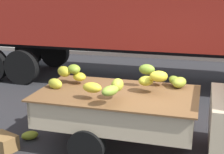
# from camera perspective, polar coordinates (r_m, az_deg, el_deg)

# --- Properties ---
(ground) EXTENTS (220.00, 220.00, 0.00)m
(ground) POSITION_cam_1_polar(r_m,az_deg,el_deg) (6.29, 7.94, -12.91)
(ground) COLOR #28282B
(curb_strip) EXTENTS (80.00, 0.80, 0.16)m
(curb_strip) POSITION_cam_1_polar(r_m,az_deg,el_deg) (14.42, 11.89, 3.59)
(curb_strip) COLOR gray
(curb_strip) RESTS_ON ground
(semi_trailer) EXTENTS (12.05, 2.84, 3.95)m
(semi_trailer) POSITION_cam_1_polar(r_m,az_deg,el_deg) (10.21, 5.24, 13.00)
(semi_trailer) COLOR maroon
(semi_trailer) RESTS_ON ground
(fallen_banana_bunch_near_tailgate) EXTENTS (0.39, 0.37, 0.17)m
(fallen_banana_bunch_near_tailgate) POSITION_cam_1_polar(r_m,az_deg,el_deg) (6.90, -14.07, -9.79)
(fallen_banana_bunch_near_tailgate) COLOR #929E29
(fallen_banana_bunch_near_tailgate) RESTS_ON ground
(produce_crate) EXTENTS (0.61, 0.52, 0.29)m
(produce_crate) POSITION_cam_1_polar(r_m,az_deg,el_deg) (6.60, -18.40, -10.74)
(produce_crate) COLOR olive
(produce_crate) RESTS_ON ground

